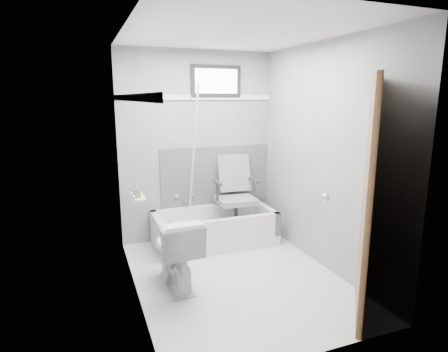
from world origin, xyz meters
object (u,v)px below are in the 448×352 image
office_chair (236,194)px  door (421,208)px  bathtub (215,228)px  soap_bottle_b (136,189)px  soap_bottle_a (138,192)px  toilet (175,251)px

office_chair → door: size_ratio=0.48×
bathtub → soap_bottle_b: bearing=-147.2°
office_chair → soap_bottle_b: office_chair is taller
office_chair → door: bearing=-71.9°
soap_bottle_a → bathtub: bearing=37.9°
soap_bottle_b → soap_bottle_a: bearing=-90.0°
toilet → soap_bottle_a: (-0.32, 0.07, 0.61)m
soap_bottle_a → door: bearing=-36.1°
door → toilet: bearing=140.2°
office_chair → soap_bottle_b: (-1.34, -0.72, 0.36)m
toilet → door: door is taller
bathtub → soap_bottle_a: (-1.04, -0.81, 0.76)m
toilet → soap_bottle_b: (-0.32, 0.21, 0.60)m
soap_bottle_a → office_chair: bearing=32.5°
office_chair → bathtub: bearing=-167.0°
bathtub → toilet: 1.14m
door → soap_bottle_a: bearing=143.9°
bathtub → soap_bottle_a: 1.52m
bathtub → toilet: toilet is taller
office_chair → toilet: size_ratio=1.33×
bathtub → toilet: (-0.72, -0.88, 0.15)m
office_chair → soap_bottle_b: bearing=-148.1°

